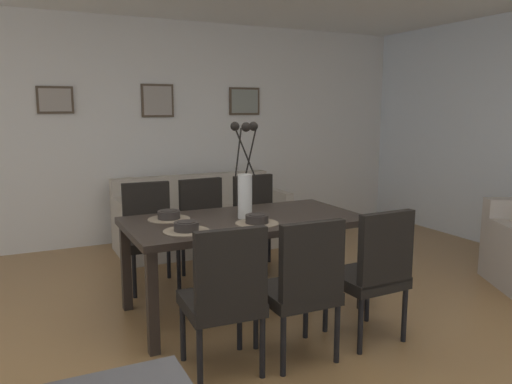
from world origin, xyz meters
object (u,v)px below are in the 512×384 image
at_px(dining_chair_far_right, 206,223).
at_px(framed_picture_center, 158,101).
at_px(centerpiece_vase, 245,182).
at_px(dining_chair_near_left, 225,293).
at_px(dining_chair_mid_left, 373,269).
at_px(framed_picture_left, 55,100).
at_px(dining_table, 245,228).
at_px(bowl_near_left, 186,226).
at_px(bowl_far_left, 257,218).
at_px(sofa, 201,223).
at_px(framed_picture_right, 245,101).
at_px(dining_chair_mid_right, 259,218).
at_px(bowl_near_right, 169,214).
at_px(dining_chair_near_right, 149,230).
at_px(dining_chair_far_left, 302,283).

bearing_deg(dining_chair_far_right, framed_picture_center, 90.19).
distance_m(centerpiece_vase, framed_picture_center, 2.54).
height_order(dining_chair_near_left, dining_chair_mid_left, same).
distance_m(dining_chair_mid_left, framed_picture_left, 3.90).
bearing_deg(dining_table, bowl_near_left, -158.61).
bearing_deg(framed_picture_left, bowl_far_left, -67.16).
relative_size(bowl_far_left, sofa, 0.09).
relative_size(dining_chair_near_left, framed_picture_right, 2.22).
xyz_separation_m(dining_chair_far_right, framed_picture_left, (-1.13, 1.57, 1.15)).
xyz_separation_m(dining_table, dining_chair_far_right, (0.01, 0.89, -0.15)).
distance_m(dining_chair_mid_right, sofa, 1.05).
bearing_deg(bowl_near_right, bowl_far_left, -38.07).
height_order(bowl_far_left, framed_picture_right, framed_picture_right).
relative_size(dining_chair_near_right, dining_chair_far_left, 1.00).
relative_size(dining_chair_near_left, dining_chair_mid_left, 1.00).
height_order(centerpiece_vase, framed_picture_center, framed_picture_center).
height_order(centerpiece_vase, framed_picture_left, framed_picture_left).
relative_size(dining_table, dining_chair_far_left, 1.96).
relative_size(dining_chair_near_right, sofa, 0.48).
height_order(dining_chair_near_left, sofa, dining_chair_near_left).
relative_size(dining_chair_near_right, dining_chair_mid_right, 1.00).
distance_m(framed_picture_center, framed_picture_right, 1.12).
bearing_deg(framed_picture_center, framed_picture_left, 180.00).
relative_size(dining_chair_far_right, sofa, 0.48).
distance_m(dining_chair_mid_right, bowl_near_left, 1.59).
distance_m(dining_chair_near_left, bowl_near_left, 0.70).
bearing_deg(dining_chair_near_left, dining_chair_mid_right, 58.38).
bearing_deg(dining_chair_near_right, bowl_near_left, -90.51).
bearing_deg(bowl_far_left, bowl_near_right, 141.93).
height_order(dining_table, dining_chair_near_left, dining_chair_near_left).
distance_m(bowl_near_left, bowl_near_right, 0.42).
bearing_deg(dining_chair_mid_left, sofa, 94.72).
distance_m(dining_chair_mid_left, bowl_near_left, 1.30).
xyz_separation_m(bowl_far_left, sofa, (0.32, 2.11, -0.50)).
distance_m(dining_chair_mid_left, framed_picture_right, 3.57).
height_order(bowl_far_left, sofa, bowl_far_left).
bearing_deg(framed_picture_right, dining_chair_mid_right, -109.93).
xyz_separation_m(dining_chair_near_left, dining_chair_mid_left, (1.07, -0.02, 0.00)).
bearing_deg(sofa, bowl_near_right, -116.93).
bearing_deg(bowl_near_left, framed_picture_center, 78.55).
height_order(dining_chair_near_right, bowl_near_left, dining_chair_near_right).
distance_m(dining_chair_mid_left, bowl_far_left, 0.90).
xyz_separation_m(dining_chair_near_left, dining_chair_mid_right, (1.08, 1.76, 0.00)).
bearing_deg(sofa, dining_chair_mid_left, -85.28).
bearing_deg(bowl_near_left, dining_chair_near_right, 89.49).
bearing_deg(sofa, dining_table, -99.48).
bearing_deg(dining_chair_near_left, bowl_far_left, 50.96).
distance_m(dining_chair_mid_left, centerpiece_vase, 1.15).
bearing_deg(dining_chair_near_left, centerpiece_vase, 58.60).
bearing_deg(bowl_near_right, dining_table, -21.39).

